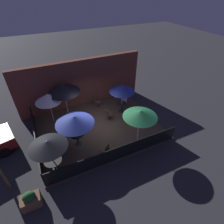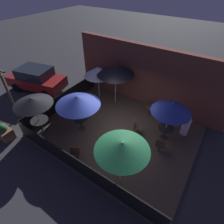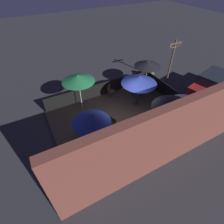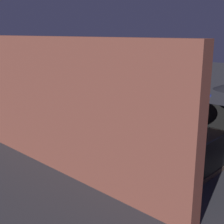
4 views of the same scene
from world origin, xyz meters
TOP-DOWN VIEW (x-y plane):
  - ground_plane at (0.00, 0.00)m, footprint 60.00×60.00m
  - patio_deck at (0.00, 0.00)m, footprint 7.82×6.03m
  - building_wall at (0.00, 3.24)m, footprint 9.42×0.36m
  - fence_front at (0.00, -2.97)m, footprint 7.62×0.05m
  - fence_side_left at (-3.87, 0.00)m, footprint 0.05×5.83m
  - patio_umbrella_0 at (-1.65, -0.92)m, footprint 2.16×2.16m
  - patio_umbrella_1 at (2.24, 0.90)m, footprint 1.80×1.80m
  - patio_umbrella_2 at (-3.24, -2.21)m, footprint 1.81×1.81m
  - patio_umbrella_3 at (-2.61, 1.90)m, footprint 1.70×1.70m
  - patio_umbrella_4 at (-1.50, 2.13)m, footprint 2.17×2.17m
  - patio_umbrella_5 at (1.65, -2.30)m, footprint 1.91×1.91m
  - dining_table_0 at (-1.65, -0.92)m, footprint 0.78×0.78m
  - dining_table_1 at (2.24, 0.90)m, footprint 0.75×0.75m
  - dining_table_2 at (-3.24, -2.21)m, footprint 0.88×0.88m
  - patio_chair_0 at (2.38, -0.11)m, footprint 0.45×0.45m
  - patio_chair_1 at (-0.53, -2.49)m, footprint 0.56×0.56m
  - patio_chair_2 at (0.81, 2.24)m, footprint 0.57×0.57m
  - patio_chair_3 at (0.93, 0.39)m, footprint 0.52×0.52m
  - patron_0 at (2.99, 1.76)m, footprint 0.50×0.50m
  - planter_box at (-4.51, -3.52)m, footprint 0.83×0.58m

SIDE VIEW (x-z plane):
  - ground_plane at x=0.00m, z-range 0.00..0.00m
  - patio_deck at x=0.00m, z-range 0.00..0.12m
  - planter_box at x=-4.51m, z-range -0.06..0.85m
  - fence_front at x=0.00m, z-range 0.12..1.07m
  - fence_side_left at x=-3.87m, z-range 0.12..1.07m
  - patio_chair_3 at x=0.93m, z-range 0.16..1.07m
  - patio_chair_0 at x=2.38m, z-range 0.16..1.08m
  - patio_chair_1 at x=-0.53m, z-range 0.16..1.09m
  - patio_chair_2 at x=0.81m, z-range 0.16..1.09m
  - dining_table_1 at x=2.24m, z-range 0.32..1.02m
  - patron_0 at x=2.99m, z-range 0.06..1.28m
  - dining_table_0 at x=-1.65m, z-range 0.33..1.09m
  - dining_table_2 at x=-3.24m, z-range 0.34..1.11m
  - building_wall at x=0.00m, z-range 0.00..3.67m
  - patio_umbrella_0 at x=-1.65m, z-range 0.93..3.02m
  - patio_umbrella_3 at x=-2.61m, z-range 0.94..3.13m
  - patio_umbrella_2 at x=-3.24m, z-range 1.00..3.13m
  - patio_umbrella_1 at x=2.24m, z-range 0.97..3.19m
  - patio_umbrella_5 at x=1.65m, z-range 1.10..3.44m
  - patio_umbrella_4 at x=-1.50m, z-range 1.09..3.57m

